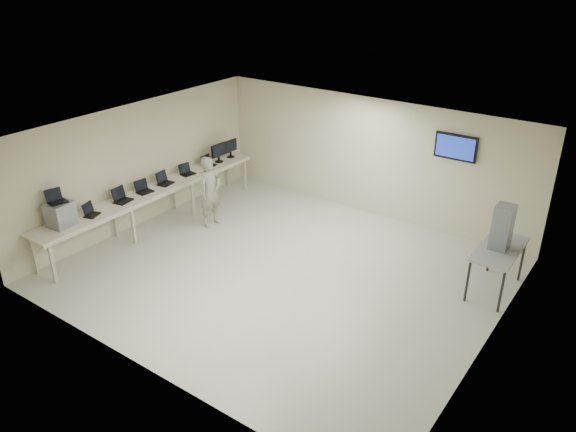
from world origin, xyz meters
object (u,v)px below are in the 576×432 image
Objects in this scene: equipment_box at (60,214)px; soldier at (210,192)px; workbench at (154,192)px; side_table at (499,252)px.

soldier reaches higher than equipment_box.
workbench is 3.63× the size of soldier.
workbench is 2.32m from equipment_box.
equipment_box is (-0.06, -2.29, 0.32)m from workbench.
soldier is (1.08, 3.06, -0.32)m from equipment_box.
side_table is at bearing 13.80° from workbench.
workbench is 7.40m from side_table.
soldier is (1.02, 0.77, 0.00)m from workbench.
soldier is at bearing -170.81° from side_table.
workbench reaches higher than side_table.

